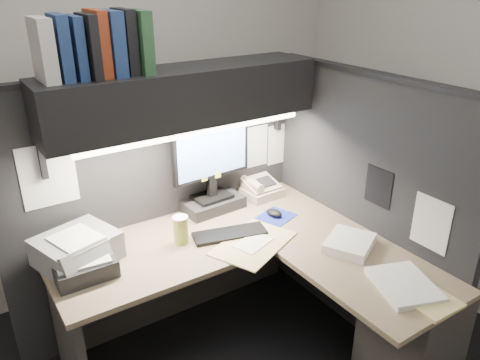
# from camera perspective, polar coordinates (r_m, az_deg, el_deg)

# --- Properties ---
(wall_back) EXTENTS (3.50, 0.04, 2.70)m
(wall_back) POSITION_cam_1_polar(r_m,az_deg,el_deg) (3.25, -14.88, 9.61)
(wall_back) COLOR beige
(wall_back) RESTS_ON floor
(partition_back) EXTENTS (1.90, 0.06, 1.60)m
(partition_back) POSITION_cam_1_polar(r_m,az_deg,el_deg) (2.94, -9.46, -2.85)
(partition_back) COLOR black
(partition_back) RESTS_ON floor
(partition_right) EXTENTS (0.06, 1.50, 1.60)m
(partition_right) POSITION_cam_1_polar(r_m,az_deg,el_deg) (2.90, 14.49, -3.69)
(partition_right) COLOR black
(partition_right) RESTS_ON floor
(desk) EXTENTS (1.70, 1.53, 0.73)m
(desk) POSITION_cam_1_polar(r_m,az_deg,el_deg) (2.64, 8.16, -15.30)
(desk) COLOR #7C6A4F
(desk) RESTS_ON floor
(overhead_shelf) EXTENTS (1.55, 0.34, 0.30)m
(overhead_shelf) POSITION_cam_1_polar(r_m,az_deg,el_deg) (2.58, -6.87, 10.17)
(overhead_shelf) COLOR black
(overhead_shelf) RESTS_ON partition_back
(task_light_tube) EXTENTS (1.32, 0.04, 0.04)m
(task_light_tube) POSITION_cam_1_polar(r_m,az_deg,el_deg) (2.51, -5.21, 5.79)
(task_light_tube) COLOR white
(task_light_tube) RESTS_ON overhead_shelf
(monitor) EXTENTS (0.53, 0.25, 0.57)m
(monitor) POSITION_cam_1_polar(r_m,az_deg,el_deg) (2.90, -3.46, 0.46)
(monitor) COLOR black
(monitor) RESTS_ON desk
(keyboard) EXTENTS (0.44, 0.24, 0.02)m
(keyboard) POSITION_cam_1_polar(r_m,az_deg,el_deg) (2.69, -1.25, -6.56)
(keyboard) COLOR black
(keyboard) RESTS_ON desk
(mousepad) EXTENTS (0.25, 0.24, 0.00)m
(mousepad) POSITION_cam_1_polar(r_m,az_deg,el_deg) (2.90, 4.47, -4.44)
(mousepad) COLOR navy
(mousepad) RESTS_ON desk
(mouse) EXTENTS (0.09, 0.12, 0.04)m
(mouse) POSITION_cam_1_polar(r_m,az_deg,el_deg) (2.89, 4.17, -4.02)
(mouse) COLOR black
(mouse) RESTS_ON mousepad
(telephone) EXTENTS (0.25, 0.26, 0.10)m
(telephone) POSITION_cam_1_polar(r_m,az_deg,el_deg) (3.15, 2.42, -1.04)
(telephone) COLOR #B6AA8C
(telephone) RESTS_ON desk
(coffee_cup) EXTENTS (0.08, 0.08, 0.15)m
(coffee_cup) POSITION_cam_1_polar(r_m,az_deg,el_deg) (2.61, -7.23, -6.14)
(coffee_cup) COLOR #D1CF53
(coffee_cup) RESTS_ON desk
(printer) EXTENTS (0.45, 0.41, 0.15)m
(printer) POSITION_cam_1_polar(r_m,az_deg,el_deg) (2.58, -19.25, -7.90)
(printer) COLOR gray
(printer) RESTS_ON desk
(notebook_stack) EXTENTS (0.29, 0.24, 0.09)m
(notebook_stack) POSITION_cam_1_polar(r_m,az_deg,el_deg) (2.48, -18.54, -10.01)
(notebook_stack) COLOR black
(notebook_stack) RESTS_ON desk
(open_folder) EXTENTS (0.55, 0.47, 0.01)m
(open_folder) POSITION_cam_1_polar(r_m,az_deg,el_deg) (2.61, 1.65, -7.75)
(open_folder) COLOR #D1BA75
(open_folder) RESTS_ON desk
(paper_stack_a) EXTENTS (0.35, 0.33, 0.05)m
(paper_stack_a) POSITION_cam_1_polar(r_m,az_deg,el_deg) (2.64, 13.20, -7.50)
(paper_stack_a) COLOR white
(paper_stack_a) RESTS_ON desk
(paper_stack_b) EXTENTS (0.35, 0.39, 0.03)m
(paper_stack_b) POSITION_cam_1_polar(r_m,az_deg,el_deg) (2.41, 19.39, -11.98)
(paper_stack_b) COLOR white
(paper_stack_b) RESTS_ON desk
(manila_stack) EXTENTS (0.22, 0.28, 0.02)m
(manila_stack) POSITION_cam_1_polar(r_m,az_deg,el_deg) (2.37, 21.67, -13.17)
(manila_stack) COLOR #D1BA75
(manila_stack) RESTS_ON desk
(binder_row) EXTENTS (0.51, 0.26, 0.30)m
(binder_row) POSITION_cam_1_polar(r_m,az_deg,el_deg) (2.37, -17.35, 15.41)
(binder_row) COLOR #B4B3B0
(binder_row) RESTS_ON overhead_shelf
(pinned_papers) EXTENTS (1.76, 1.31, 0.51)m
(pinned_papers) POSITION_cam_1_polar(r_m,az_deg,el_deg) (2.71, 1.02, 1.05)
(pinned_papers) COLOR white
(pinned_papers) RESTS_ON partition_back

